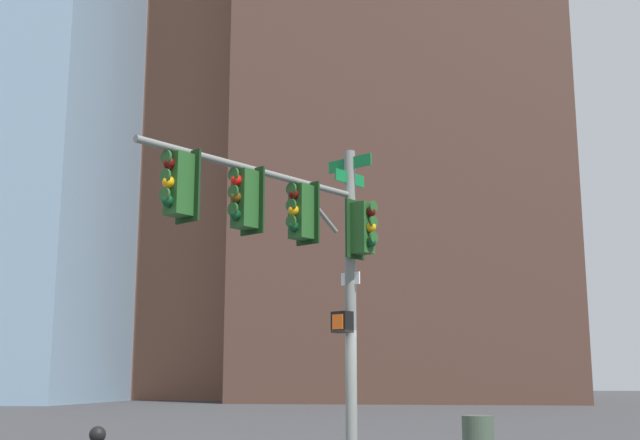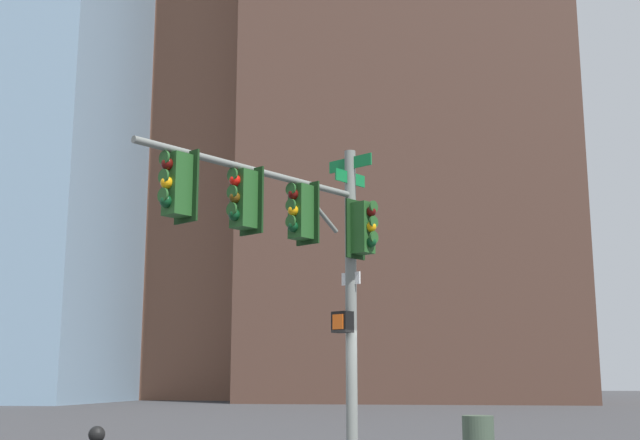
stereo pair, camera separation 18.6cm
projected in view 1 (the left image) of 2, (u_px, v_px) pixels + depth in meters
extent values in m
cylinder|color=slate|center=(351.00, 303.00, 15.66)|extent=(0.22, 0.22, 6.06)
cylinder|color=slate|center=(257.00, 171.00, 14.16)|extent=(2.88, 4.39, 0.12)
cylinder|color=slate|center=(319.00, 210.00, 15.30)|extent=(0.63, 0.92, 0.75)
cube|color=#0F6B33|center=(350.00, 163.00, 16.19)|extent=(0.92, 0.60, 0.24)
cube|color=#0F6B33|center=(350.00, 178.00, 16.13)|extent=(0.50, 0.76, 0.24)
cube|color=white|center=(350.00, 279.00, 15.75)|extent=(0.39, 0.27, 0.24)
cube|color=#1E4C1E|center=(301.00, 212.00, 14.90)|extent=(0.47, 0.47, 1.00)
cube|color=black|center=(308.00, 214.00, 15.04)|extent=(0.48, 0.33, 1.16)
sphere|color=#470A07|center=(294.00, 194.00, 14.81)|extent=(0.20, 0.20, 0.20)
cylinder|color=#1E4C1E|center=(291.00, 189.00, 14.78)|extent=(0.22, 0.16, 0.23)
sphere|color=#F29E0C|center=(293.00, 210.00, 14.75)|extent=(0.20, 0.20, 0.20)
cylinder|color=#1E4C1E|center=(291.00, 205.00, 14.72)|extent=(0.22, 0.16, 0.23)
sphere|color=#0A3819|center=(293.00, 227.00, 14.69)|extent=(0.20, 0.20, 0.20)
cylinder|color=#1E4C1E|center=(291.00, 221.00, 14.66)|extent=(0.22, 0.16, 0.23)
cube|color=#1E4C1E|center=(245.00, 199.00, 13.85)|extent=(0.47, 0.47, 1.00)
cube|color=black|center=(253.00, 201.00, 13.99)|extent=(0.48, 0.33, 1.16)
sphere|color=red|center=(236.00, 180.00, 13.75)|extent=(0.20, 0.20, 0.20)
cylinder|color=#1E4C1E|center=(233.00, 174.00, 13.72)|extent=(0.22, 0.16, 0.23)
sphere|color=#4C330A|center=(236.00, 197.00, 13.69)|extent=(0.20, 0.20, 0.20)
cylinder|color=#1E4C1E|center=(233.00, 192.00, 13.66)|extent=(0.22, 0.16, 0.23)
sphere|color=#0A3819|center=(235.00, 215.00, 13.64)|extent=(0.20, 0.20, 0.20)
cylinder|color=#1E4C1E|center=(233.00, 209.00, 13.61)|extent=(0.22, 0.16, 0.23)
cube|color=#1E4C1E|center=(179.00, 185.00, 12.79)|extent=(0.47, 0.47, 1.00)
cube|color=black|center=(188.00, 187.00, 12.93)|extent=(0.48, 0.33, 1.16)
sphere|color=#470A07|center=(169.00, 164.00, 12.70)|extent=(0.20, 0.20, 0.20)
cylinder|color=#1E4C1E|center=(166.00, 157.00, 12.66)|extent=(0.22, 0.16, 0.23)
sphere|color=#F29E0C|center=(169.00, 182.00, 12.64)|extent=(0.20, 0.20, 0.20)
cylinder|color=#1E4C1E|center=(165.00, 176.00, 12.61)|extent=(0.22, 0.16, 0.23)
sphere|color=#0A3819|center=(168.00, 201.00, 12.58)|extent=(0.20, 0.20, 0.20)
cylinder|color=#1E4C1E|center=(165.00, 195.00, 12.55)|extent=(0.22, 0.16, 0.23)
cube|color=#1E4C1E|center=(363.00, 228.00, 15.73)|extent=(0.47, 0.47, 1.00)
cube|color=black|center=(355.00, 229.00, 15.86)|extent=(0.33, 0.48, 1.16)
sphere|color=#470A07|center=(371.00, 212.00, 15.66)|extent=(0.20, 0.20, 0.20)
cylinder|color=#1E4C1E|center=(373.00, 207.00, 15.63)|extent=(0.16, 0.22, 0.23)
sphere|color=#F29E0C|center=(371.00, 227.00, 15.60)|extent=(0.20, 0.20, 0.20)
cylinder|color=#1E4C1E|center=(374.00, 222.00, 15.58)|extent=(0.16, 0.22, 0.23)
sphere|color=#0A3819|center=(371.00, 242.00, 15.54)|extent=(0.20, 0.20, 0.20)
cylinder|color=#1E4C1E|center=(374.00, 237.00, 15.52)|extent=(0.16, 0.22, 0.23)
cube|color=black|center=(342.00, 322.00, 15.39)|extent=(0.44, 0.41, 0.40)
cube|color=#EA5914|center=(338.00, 322.00, 15.29)|extent=(0.22, 0.15, 0.28)
sphere|color=black|center=(98.00, 435.00, 12.63)|extent=(0.26, 0.26, 0.26)
cube|color=#4C3328|center=(400.00, 55.00, 62.41)|extent=(23.04, 14.19, 52.02)
cube|color=brown|center=(241.00, 179.00, 70.69)|extent=(18.46, 15.21, 37.34)
cube|color=#4C3328|center=(218.00, 110.00, 75.30)|extent=(19.62, 19.73, 52.05)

